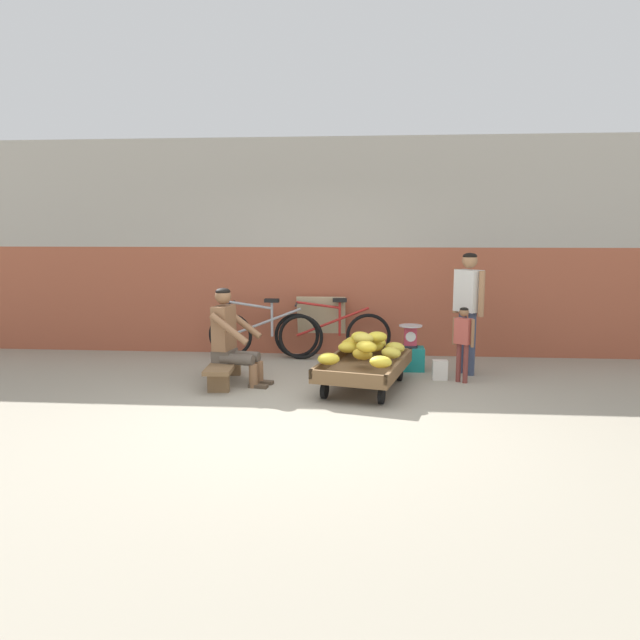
{
  "coord_description": "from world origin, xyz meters",
  "views": [
    {
      "loc": [
        0.55,
        -5.48,
        1.8
      ],
      "look_at": [
        0.01,
        1.29,
        0.75
      ],
      "focal_mm": 32.53,
      "sensor_mm": 36.0,
      "label": 1
    }
  ],
  "objects_px": {
    "plastic_crate": "(410,359)",
    "bicycle_far_left": "(332,333)",
    "bicycle_near_left": "(265,334)",
    "customer_child": "(463,336)",
    "low_bench": "(225,367)",
    "weighing_scale": "(410,336)",
    "sign_board": "(321,325)",
    "customer_adult": "(468,299)",
    "banana_cart": "(364,369)",
    "vendor_seated": "(231,337)",
    "shopping_bag": "(440,370)"
  },
  "relations": [
    {
      "from": "weighing_scale",
      "to": "customer_adult",
      "type": "xyz_separation_m",
      "value": [
        0.69,
        -0.15,
        0.5
      ]
    },
    {
      "from": "bicycle_near_left",
      "to": "customer_child",
      "type": "height_order",
      "value": "customer_child"
    },
    {
      "from": "low_bench",
      "to": "banana_cart",
      "type": "bearing_deg",
      "value": -4.55
    },
    {
      "from": "low_bench",
      "to": "plastic_crate",
      "type": "bearing_deg",
      "value": 20.47
    },
    {
      "from": "bicycle_near_left",
      "to": "bicycle_far_left",
      "type": "relative_size",
      "value": 1.0
    },
    {
      "from": "banana_cart",
      "to": "low_bench",
      "type": "height_order",
      "value": "banana_cart"
    },
    {
      "from": "banana_cart",
      "to": "weighing_scale",
      "type": "relative_size",
      "value": 5.34
    },
    {
      "from": "bicycle_near_left",
      "to": "plastic_crate",
      "type": "bearing_deg",
      "value": -15.28
    },
    {
      "from": "plastic_crate",
      "to": "bicycle_far_left",
      "type": "height_order",
      "value": "bicycle_far_left"
    },
    {
      "from": "vendor_seated",
      "to": "plastic_crate",
      "type": "height_order",
      "value": "vendor_seated"
    },
    {
      "from": "customer_adult",
      "to": "shopping_bag",
      "type": "distance_m",
      "value": 0.96
    },
    {
      "from": "bicycle_far_left",
      "to": "weighing_scale",
      "type": "bearing_deg",
      "value": -32.06
    },
    {
      "from": "low_bench",
      "to": "bicycle_near_left",
      "type": "height_order",
      "value": "bicycle_near_left"
    },
    {
      "from": "vendor_seated",
      "to": "shopping_bag",
      "type": "height_order",
      "value": "vendor_seated"
    },
    {
      "from": "sign_board",
      "to": "bicycle_near_left",
      "type": "bearing_deg",
      "value": -157.69
    },
    {
      "from": "low_bench",
      "to": "customer_adult",
      "type": "xyz_separation_m",
      "value": [
        2.94,
        0.69,
        0.75
      ]
    },
    {
      "from": "bicycle_far_left",
      "to": "shopping_bag",
      "type": "bearing_deg",
      "value": -39.18
    },
    {
      "from": "customer_child",
      "to": "shopping_bag",
      "type": "distance_m",
      "value": 0.52
    },
    {
      "from": "plastic_crate",
      "to": "customer_adult",
      "type": "height_order",
      "value": "customer_adult"
    },
    {
      "from": "sign_board",
      "to": "vendor_seated",
      "type": "bearing_deg",
      "value": -118.54
    },
    {
      "from": "banana_cart",
      "to": "shopping_bag",
      "type": "distance_m",
      "value": 1.05
    },
    {
      "from": "banana_cart",
      "to": "sign_board",
      "type": "distance_m",
      "value": 1.95
    },
    {
      "from": "weighing_scale",
      "to": "customer_child",
      "type": "height_order",
      "value": "customer_child"
    },
    {
      "from": "bicycle_near_left",
      "to": "sign_board",
      "type": "height_order",
      "value": "sign_board"
    },
    {
      "from": "banana_cart",
      "to": "plastic_crate",
      "type": "height_order",
      "value": "banana_cart"
    },
    {
      "from": "banana_cart",
      "to": "bicycle_near_left",
      "type": "relative_size",
      "value": 0.96
    },
    {
      "from": "low_bench",
      "to": "bicycle_far_left",
      "type": "xyz_separation_m",
      "value": [
        1.19,
        1.5,
        0.15
      ]
    },
    {
      "from": "vendor_seated",
      "to": "customer_child",
      "type": "distance_m",
      "value": 2.75
    },
    {
      "from": "plastic_crate",
      "to": "bicycle_far_left",
      "type": "relative_size",
      "value": 0.22
    },
    {
      "from": "weighing_scale",
      "to": "shopping_bag",
      "type": "height_order",
      "value": "weighing_scale"
    },
    {
      "from": "plastic_crate",
      "to": "shopping_bag",
      "type": "relative_size",
      "value": 1.5
    },
    {
      "from": "customer_adult",
      "to": "customer_child",
      "type": "relative_size",
      "value": 1.69
    },
    {
      "from": "low_bench",
      "to": "weighing_scale",
      "type": "distance_m",
      "value": 2.41
    },
    {
      "from": "sign_board",
      "to": "low_bench",
      "type": "bearing_deg",
      "value": -120.97
    },
    {
      "from": "sign_board",
      "to": "shopping_bag",
      "type": "height_order",
      "value": "sign_board"
    },
    {
      "from": "plastic_crate",
      "to": "sign_board",
      "type": "relative_size",
      "value": 0.41
    },
    {
      "from": "weighing_scale",
      "to": "bicycle_near_left",
      "type": "bearing_deg",
      "value": 164.69
    },
    {
      "from": "customer_adult",
      "to": "shopping_bag",
      "type": "height_order",
      "value": "customer_adult"
    },
    {
      "from": "low_bench",
      "to": "shopping_bag",
      "type": "distance_m",
      "value": 2.6
    },
    {
      "from": "bicycle_near_left",
      "to": "shopping_bag",
      "type": "distance_m",
      "value": 2.55
    },
    {
      "from": "weighing_scale",
      "to": "plastic_crate",
      "type": "bearing_deg",
      "value": 90.0
    },
    {
      "from": "vendor_seated",
      "to": "customer_adult",
      "type": "height_order",
      "value": "customer_adult"
    },
    {
      "from": "customer_adult",
      "to": "sign_board",
      "type": "bearing_deg",
      "value": 152.07
    },
    {
      "from": "bicycle_near_left",
      "to": "vendor_seated",
      "type": "bearing_deg",
      "value": -96.4
    },
    {
      "from": "bicycle_near_left",
      "to": "customer_child",
      "type": "xyz_separation_m",
      "value": [
        2.58,
        -1.12,
        0.21
      ]
    },
    {
      "from": "weighing_scale",
      "to": "sign_board",
      "type": "distance_m",
      "value": 1.5
    },
    {
      "from": "plastic_crate",
      "to": "sign_board",
      "type": "xyz_separation_m",
      "value": [
        -1.22,
        0.87,
        0.28
      ]
    },
    {
      "from": "bicycle_near_left",
      "to": "shopping_bag",
      "type": "bearing_deg",
      "value": -23.52
    },
    {
      "from": "customer_adult",
      "to": "customer_child",
      "type": "height_order",
      "value": "customer_adult"
    },
    {
      "from": "banana_cart",
      "to": "customer_child",
      "type": "xyz_separation_m",
      "value": [
        1.16,
        0.39,
        0.32
      ]
    }
  ]
}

